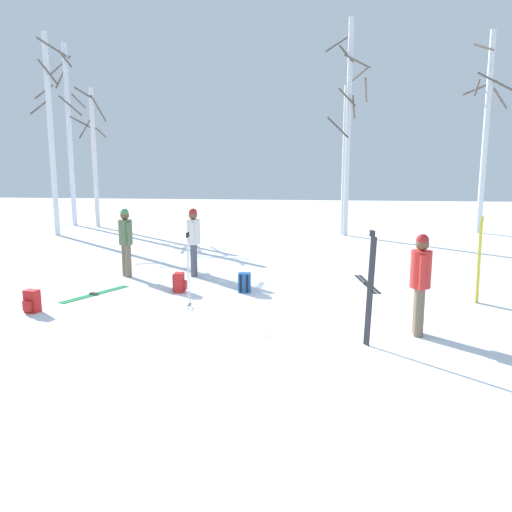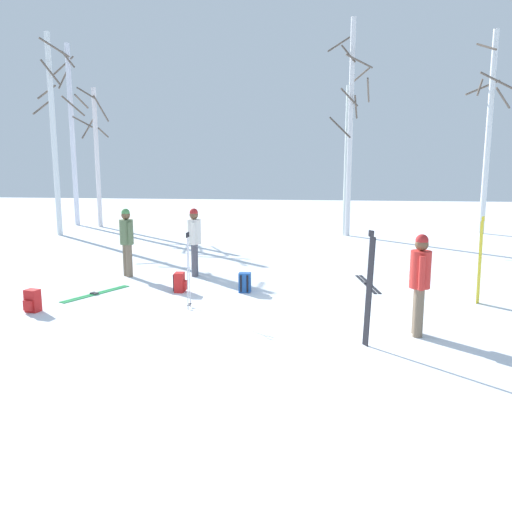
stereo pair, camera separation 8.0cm
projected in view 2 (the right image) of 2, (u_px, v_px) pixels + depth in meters
The scene contains 19 objects.
ground_plane at pixel (239, 329), 9.21m from camera, with size 60.00×60.00×0.00m, color white.
person_0 at pixel (127, 238), 13.23m from camera, with size 0.40×0.40×1.72m.
person_1 at pixel (194, 238), 13.29m from camera, with size 0.34×0.51×1.72m.
person_3 at pixel (420, 278), 8.73m from camera, with size 0.34×0.52×1.72m.
ski_pair_planted_0 at pixel (480, 261), 10.70m from camera, with size 0.14×0.17×1.80m.
ski_pair_planted_1 at pixel (369, 290), 8.21m from camera, with size 0.13×0.19×1.85m.
ski_pair_lying_0 at pixel (367, 284), 12.54m from camera, with size 0.45×1.87×0.05m.
ski_pair_lying_1 at pixel (96, 294), 11.62m from camera, with size 0.96×1.67×0.05m.
ski_poles_0 at pixel (188, 268), 10.38m from camera, with size 0.07×0.23×1.52m.
backpack_0 at pixel (180, 283), 11.77m from camera, with size 0.29×0.27×0.44m.
backpack_1 at pixel (32, 301), 10.24m from camera, with size 0.30×0.32×0.44m.
backpack_2 at pixel (245, 283), 11.76m from camera, with size 0.26×0.29×0.44m.
water_bottle_0 at pixel (175, 282), 12.24m from camera, with size 0.08×0.08×0.26m.
birch_tree_0 at pixel (72, 133), 23.15m from camera, with size 1.38×1.38×7.79m.
birch_tree_1 at pixel (53, 133), 20.03m from camera, with size 1.38×1.36×7.53m.
birch_tree_2 at pixel (97, 154), 22.71m from camera, with size 1.44×1.47×5.89m.
birch_tree_3 at pixel (347, 157), 20.09m from camera, with size 1.54×1.44×5.78m.
birch_tree_4 at pixel (350, 126), 19.80m from camera, with size 1.65×1.66×7.99m.
birch_tree_5 at pixel (489, 130), 20.46m from camera, with size 1.58×1.61×7.73m.
Camera 2 is at (1.30, -8.74, 2.91)m, focal length 37.17 mm.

